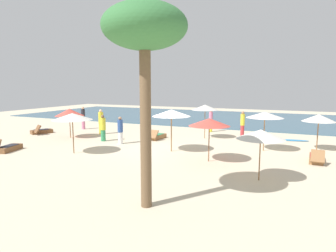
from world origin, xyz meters
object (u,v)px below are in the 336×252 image
Objects in this scene: person_5 at (83,118)px; umbrella_0 at (69,112)px; surfboard at (291,140)px; lounger_4 at (41,131)px; umbrella_4 at (319,118)px; umbrella_6 at (261,134)px; umbrella_7 at (205,107)px; umbrella_2 at (171,113)px; person_1 at (101,122)px; umbrella_1 at (72,117)px; umbrella_3 at (209,122)px; lounger_2 at (157,136)px; person_2 at (211,120)px; person_3 at (243,123)px; umbrella_5 at (265,115)px; lounger_1 at (8,148)px; palm_0 at (145,33)px; person_0 at (120,130)px; lounger_0 at (316,158)px; person_4 at (103,128)px.

umbrella_0 is at bearing -62.79° from person_5.
umbrella_0 is 14.88m from surfboard.
umbrella_4 is at bearing 6.50° from lounger_4.
umbrella_7 reaches higher than umbrella_6.
umbrella_2 reaches higher than person_1.
person_5 is (-5.23, 6.97, -1.02)m from umbrella_1.
umbrella_0 is 0.97× the size of umbrella_3.
umbrella_1 reaches higher than umbrella_3.
umbrella_4 is 9.77m from lounger_2.
person_3 reaches higher than person_2.
person_1 is at bearing 152.62° from umbrella_6.
umbrella_3 is 13.54m from person_5.
umbrella_7 is 3.77m from lounger_2.
umbrella_5 is 1.24× the size of lounger_2.
lounger_1 reaches higher than lounger_2.
person_1 reaches higher than lounger_4.
umbrella_6 is (5.02, -3.15, -0.32)m from umbrella_2.
umbrella_2 is at bearing -90.56° from person_2.
umbrella_6 is 0.86× the size of umbrella_7.
umbrella_2 is (8.03, -1.01, 0.35)m from umbrella_0.
umbrella_5 is 14.59m from person_5.
palm_0 is 2.67× the size of surfboard.
umbrella_1 is 9.61m from umbrella_6.
umbrella_2 is 1.11× the size of umbrella_3.
person_0 is 10.55m from palm_0.
umbrella_3 is (2.47, -1.22, -0.22)m from umbrella_2.
umbrella_7 is at bearing 0.33° from person_5.
person_0 is 0.92× the size of person_1.
umbrella_1 is 1.17× the size of person_1.
lounger_4 is 14.76m from person_3.
umbrella_6 is (0.45, -5.33, -0.21)m from umbrella_5.
umbrella_1 is 6.20m from person_1.
lounger_0 is at bearing -43.07° from person_2.
person_1 is 8.28m from person_2.
person_4 is at bearing -147.60° from umbrella_7.
umbrella_7 is 12.06m from lounger_1.
lounger_0 is (2.56, -1.39, -1.81)m from umbrella_5.
palm_0 is (1.78, -11.54, 2.94)m from umbrella_7.
umbrella_4 is 1.14× the size of person_3.
surfboard is (3.60, 13.07, -5.01)m from palm_0.
person_5 is at bearing 167.81° from lounger_0.
person_5 reaches higher than lounger_1.
umbrella_2 reaches higher than lounger_1.
lounger_4 is 0.96× the size of person_1.
umbrella_5 is at bearing 2.84° from lounger_4.
umbrella_4 is 17.10m from person_5.
person_0 is 0.96× the size of person_2.
person_2 is at bearing 61.02° from lounger_2.
umbrella_1 is 0.36× the size of palm_0.
umbrella_6 is 13.31m from lounger_1.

